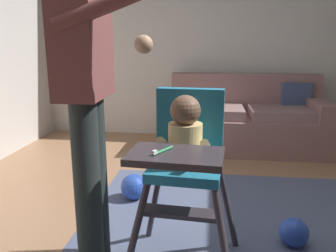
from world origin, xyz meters
The scene contains 7 objects.
ground centered at (0.00, 0.00, -0.05)m, with size 6.33×6.45×0.10m, color #9D7252.
wall_far centered at (0.00, 2.45, 1.38)m, with size 5.53×0.06×2.75m, color silver.
couch centered at (0.29, 1.93, 0.33)m, with size 1.81×0.86×0.86m.
high_chair centered at (-0.26, -0.43, 0.69)m, with size 0.65×0.76×0.99m.
adult_standing centered at (-0.76, -0.45, 0.97)m, with size 0.52×0.49×1.70m.
toy_ball centered at (0.39, -0.13, 0.09)m, with size 0.18×0.18×0.18m, color #284CB7.
toy_ball_second centered at (-0.73, 0.39, 0.10)m, with size 0.21×0.21×0.21m, color #284CB7.
Camera 1 is at (-0.15, -2.07, 1.22)m, focal length 36.12 mm.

